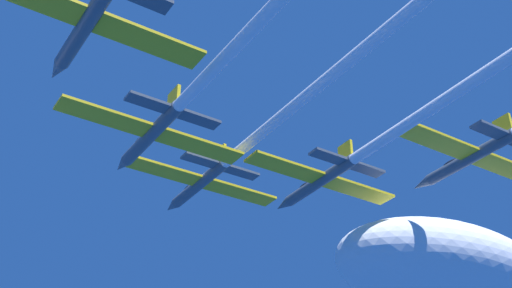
{
  "coord_description": "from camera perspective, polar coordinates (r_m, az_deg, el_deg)",
  "views": [
    {
      "loc": [
        -34.08,
        -67.6,
        -38.77
      ],
      "look_at": [
        0.23,
        -14.0,
        -0.27
      ],
      "focal_mm": 47.58,
      "sensor_mm": 36.0,
      "label": 1
    }
  ],
  "objects": [
    {
      "name": "jet_right_wing",
      "position": [
        71.02,
        14.11,
        2.66
      ],
      "size": [
        20.64,
        63.79,
        3.42
      ],
      "color": "#4C5660"
    },
    {
      "name": "jet_lead",
      "position": [
        73.63,
        0.95,
        1.36
      ],
      "size": [
        20.64,
        58.21,
        3.42
      ],
      "color": "#4C5660"
    },
    {
      "name": "jet_left_wing",
      "position": [
        61.17,
        -2.84,
        7.07
      ],
      "size": [
        20.64,
        57.29,
        3.42
      ],
      "color": "#4C5660"
    },
    {
      "name": "cloud_wispy",
      "position": [
        97.2,
        15.69,
        -10.41
      ],
      "size": [
        35.25,
        19.39,
        12.34
      ],
      "primitive_type": "ellipsoid",
      "color": "white"
    }
  ]
}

